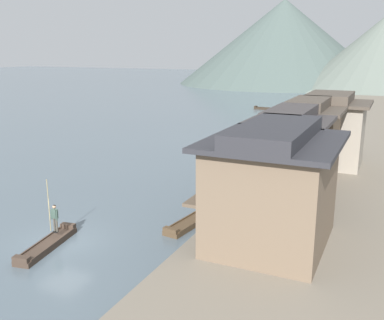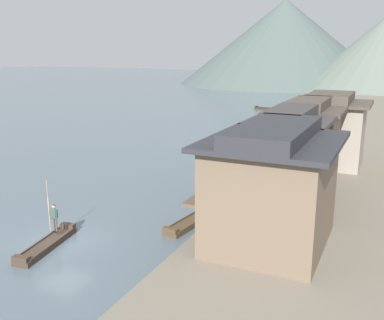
# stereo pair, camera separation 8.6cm
# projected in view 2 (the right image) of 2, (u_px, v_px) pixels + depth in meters

# --- Properties ---
(ground_plane) EXTENTS (400.00, 400.00, 0.00)m
(ground_plane) POSITION_uv_depth(u_px,v_px,m) (62.00, 241.00, 24.50)
(ground_plane) COLOR slate
(boat_foreground_poled) EXTENTS (1.72, 4.78, 0.54)m
(boat_foreground_poled) POSITION_uv_depth(u_px,v_px,m) (47.00, 245.00, 23.64)
(boat_foreground_poled) COLOR #423328
(boat_foreground_poled) RESTS_ON ground
(boatman_person) EXTENTS (0.57, 0.27, 3.04)m
(boatman_person) POSITION_uv_depth(u_px,v_px,m) (54.00, 215.00, 24.18)
(boatman_person) COLOR black
(boatman_person) RESTS_ON boat_foreground_poled
(boat_moored_nearest) EXTENTS (2.27, 5.84, 0.70)m
(boat_moored_nearest) POSITION_uv_depth(u_px,v_px,m) (291.00, 138.00, 51.97)
(boat_moored_nearest) COLOR brown
(boat_moored_nearest) RESTS_ON ground
(boat_moored_second) EXTENTS (1.96, 4.59, 0.43)m
(boat_moored_second) POSITION_uv_depth(u_px,v_px,m) (302.00, 126.00, 60.67)
(boat_moored_second) COLOR brown
(boat_moored_second) RESTS_ON ground
(boat_moored_third) EXTENTS (3.69, 4.28, 0.55)m
(boat_moored_third) POSITION_uv_depth(u_px,v_px,m) (220.00, 157.00, 43.13)
(boat_moored_third) COLOR brown
(boat_moored_third) RESTS_ON ground
(boat_moored_far) EXTENTS (2.05, 5.65, 0.67)m
(boat_moored_far) POSITION_uv_depth(u_px,v_px,m) (238.00, 176.00, 36.43)
(boat_moored_far) COLOR #232326
(boat_moored_far) RESTS_ON ground
(boat_midriver_drifting) EXTENTS (1.79, 5.91, 0.52)m
(boat_midriver_drifting) POSITION_uv_depth(u_px,v_px,m) (196.00, 219.00, 27.31)
(boat_midriver_drifting) COLOR brown
(boat_midriver_drifting) RESTS_ON ground
(boat_midriver_upstream) EXTENTS (4.86, 1.34, 0.53)m
(boat_midriver_upstream) POSITION_uv_depth(u_px,v_px,m) (268.00, 109.00, 77.95)
(boat_midriver_upstream) COLOR #33281E
(boat_midriver_upstream) RESTS_ON ground
(house_waterfront_nearest) EXTENTS (6.55, 7.63, 6.14)m
(house_waterfront_nearest) POSITION_uv_depth(u_px,v_px,m) (272.00, 187.00, 21.92)
(house_waterfront_nearest) COLOR #75604C
(house_waterfront_nearest) RESTS_ON riverbank_right
(house_waterfront_second) EXTENTS (5.20, 5.88, 6.14)m
(house_waterfront_second) POSITION_uv_depth(u_px,v_px,m) (288.00, 157.00, 27.80)
(house_waterfront_second) COLOR brown
(house_waterfront_second) RESTS_ON riverbank_right
(house_waterfront_tall) EXTENTS (5.33, 5.48, 6.14)m
(house_waterfront_tall) POSITION_uv_depth(u_px,v_px,m) (307.00, 140.00, 32.97)
(house_waterfront_tall) COLOR #75604C
(house_waterfront_tall) RESTS_ON riverbank_right
(house_waterfront_narrow) EXTENTS (6.85, 5.70, 6.14)m
(house_waterfront_narrow) POSITION_uv_depth(u_px,v_px,m) (328.00, 130.00, 37.22)
(house_waterfront_narrow) COLOR gray
(house_waterfront_narrow) RESTS_ON riverbank_right
(hill_far_west) EXTENTS (63.98, 63.98, 25.34)m
(hill_far_west) POSITION_uv_depth(u_px,v_px,m) (284.00, 42.00, 135.25)
(hill_far_west) COLOR #4C5B56
(hill_far_west) RESTS_ON ground
(hill_far_east) EXTENTS (49.13, 49.13, 14.17)m
(hill_far_east) POSITION_uv_depth(u_px,v_px,m) (301.00, 61.00, 129.05)
(hill_far_east) COLOR slate
(hill_far_east) RESTS_ON ground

